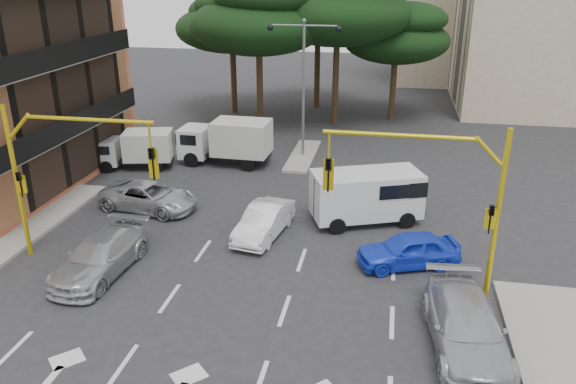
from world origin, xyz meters
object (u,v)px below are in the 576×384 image
object	(u,v)px
car_blue_compact	(408,250)
van_white	(366,197)
signal_mast_right	(442,189)
box_truck_a	(135,150)
car_silver_wagon	(100,256)
street_lamp_center	(304,65)
signal_mast_left	(57,164)
car_white_hatch	(264,221)
car_silver_cross_a	(149,197)
car_silver_parked	(466,326)
box_truck_b	(226,142)

from	to	relation	value
car_blue_compact	van_white	bearing A→B (deg)	-173.90
signal_mast_right	box_truck_a	bearing A→B (deg)	146.64
car_silver_wagon	street_lamp_center	bearing A→B (deg)	74.84
signal_mast_left	van_white	bearing A→B (deg)	26.84
signal_mast_right	car_white_hatch	world-z (taller)	signal_mast_right
signal_mast_left	street_lamp_center	distance (m)	15.65
car_silver_cross_a	signal_mast_right	bearing A→B (deg)	-102.03
street_lamp_center	car_silver_cross_a	bearing A→B (deg)	-122.64
car_silver_cross_a	car_silver_parked	distance (m)	15.52
street_lamp_center	box_truck_a	xyz separation A→B (m)	(-8.90, -3.67, -4.37)
box_truck_a	car_silver_cross_a	bearing A→B (deg)	-162.57
signal_mast_right	car_silver_wagon	distance (m)	12.36
street_lamp_center	box_truck_a	distance (m)	10.57
car_white_hatch	car_silver_wagon	size ratio (longest dim) A/B	0.83
box_truck_b	box_truck_a	bearing A→B (deg)	110.86
car_white_hatch	box_truck_b	size ratio (longest dim) A/B	0.77
signal_mast_left	box_truck_b	bearing A→B (deg)	77.34
car_silver_cross_a	box_truck_b	distance (m)	7.22
car_blue_compact	car_silver_parked	distance (m)	4.97
box_truck_a	signal_mast_right	bearing A→B (deg)	-136.40
street_lamp_center	box_truck_b	distance (m)	6.17
signal_mast_left	car_silver_parked	world-z (taller)	signal_mast_left
car_silver_wagon	car_silver_parked	world-z (taller)	car_silver_parked
signal_mast_left	car_silver_wagon	world-z (taller)	signal_mast_left
car_silver_wagon	car_silver_parked	bearing A→B (deg)	-5.32
signal_mast_right	box_truck_a	size ratio (longest dim) A/B	1.40
signal_mast_right	car_silver_parked	bearing A→B (deg)	-74.33
street_lamp_center	car_blue_compact	distance (m)	14.38
car_white_hatch	car_blue_compact	world-z (taller)	car_white_hatch
street_lamp_center	box_truck_b	size ratio (longest dim) A/B	1.49
car_blue_compact	van_white	size ratio (longest dim) A/B	0.82
car_blue_compact	car_silver_cross_a	bearing A→B (deg)	-125.07
car_white_hatch	car_blue_compact	xyz separation A→B (m)	(5.90, -1.49, -0.00)
car_blue_compact	car_white_hatch	bearing A→B (deg)	-124.13
signal_mast_right	signal_mast_left	xyz separation A→B (m)	(-13.61, 0.00, 0.00)
box_truck_b	van_white	bearing A→B (deg)	-126.13
car_blue_compact	street_lamp_center	bearing A→B (deg)	-173.75
signal_mast_right	car_silver_wagon	size ratio (longest dim) A/B	1.25
van_white	box_truck_a	distance (m)	13.93
car_white_hatch	car_silver_wagon	world-z (taller)	car_silver_wagon
car_silver_parked	box_truck_b	bearing A→B (deg)	122.45
car_silver_cross_a	car_silver_parked	bearing A→B (deg)	-110.79
car_silver_cross_a	car_silver_parked	world-z (taller)	car_silver_parked
car_silver_parked	van_white	world-z (taller)	van_white
street_lamp_center	car_silver_wagon	distance (m)	16.37
car_white_hatch	box_truck_a	size ratio (longest dim) A/B	0.93
car_silver_wagon	box_truck_b	size ratio (longest dim) A/B	0.92
box_truck_a	street_lamp_center	bearing A→B (deg)	-80.63
car_white_hatch	car_blue_compact	bearing A→B (deg)	-4.73
signal_mast_left	car_blue_compact	size ratio (longest dim) A/B	1.57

